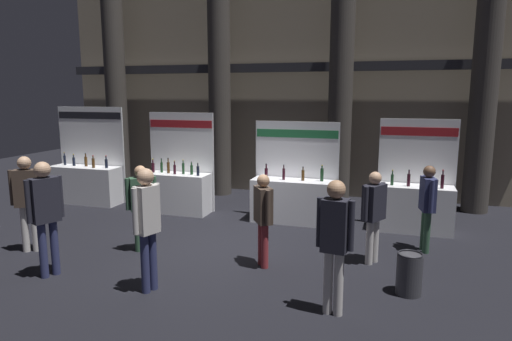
% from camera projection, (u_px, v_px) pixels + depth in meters
% --- Properties ---
extents(ground_plane, '(27.03, 27.03, 0.00)m').
position_uv_depth(ground_plane, '(224.00, 244.00, 8.71)').
color(ground_plane, black).
extents(hall_colonnade, '(13.51, 1.28, 6.49)m').
position_uv_depth(hall_colonnade, '(283.00, 83.00, 12.57)').
color(hall_colonnade, gray).
rests_on(hall_colonnade, ground_plane).
extents(exhibitor_booth_0, '(1.97, 0.66, 2.52)m').
position_uv_depth(exhibitor_booth_0, '(87.00, 180.00, 11.86)').
color(exhibitor_booth_0, white).
rests_on(exhibitor_booth_0, ground_plane).
extents(exhibitor_booth_1, '(1.69, 0.66, 2.41)m').
position_uv_depth(exhibitor_booth_1, '(177.00, 188.00, 10.93)').
color(exhibitor_booth_1, white).
rests_on(exhibitor_booth_1, ground_plane).
extents(exhibitor_booth_2, '(1.93, 0.66, 2.25)m').
position_uv_depth(exhibitor_booth_2, '(293.00, 197.00, 10.10)').
color(exhibitor_booth_2, white).
rests_on(exhibitor_booth_2, ground_plane).
extents(exhibitor_booth_3, '(1.58, 0.66, 2.35)m').
position_uv_depth(exhibitor_booth_3, '(415.00, 203.00, 9.44)').
color(exhibitor_booth_3, white).
rests_on(exhibitor_booth_3, ground_plane).
extents(trash_bin, '(0.37, 0.37, 0.62)m').
position_uv_depth(trash_bin, '(409.00, 274.00, 6.49)').
color(trash_bin, '#38383D').
rests_on(trash_bin, ground_plane).
extents(visitor_0, '(0.40, 0.47, 1.58)m').
position_uv_depth(visitor_0, '(263.00, 213.00, 7.44)').
color(visitor_0, maroon).
rests_on(visitor_0, ground_plane).
extents(visitor_1, '(0.28, 0.55, 1.61)m').
position_uv_depth(visitor_1, '(427.00, 201.00, 8.14)').
color(visitor_1, '#33563D').
rests_on(visitor_1, ground_plane).
extents(visitor_2, '(0.40, 0.52, 1.59)m').
position_uv_depth(visitor_2, '(374.00, 209.00, 7.58)').
color(visitor_2, silver).
rests_on(visitor_2, ground_plane).
extents(visitor_3, '(0.36, 0.53, 1.85)m').
position_uv_depth(visitor_3, '(45.00, 208.00, 7.00)').
color(visitor_3, navy).
rests_on(visitor_3, ground_plane).
extents(visitor_4, '(0.52, 0.38, 1.77)m').
position_uv_depth(visitor_4, '(27.00, 195.00, 8.12)').
color(visitor_4, silver).
rests_on(visitor_4, ground_plane).
extents(visitor_5, '(0.45, 0.42, 1.60)m').
position_uv_depth(visitor_5, '(142.00, 201.00, 8.18)').
color(visitor_5, '#33563D').
rests_on(visitor_5, ground_plane).
extents(visitor_6, '(0.30, 0.47, 1.84)m').
position_uv_depth(visitor_6, '(147.00, 220.00, 6.47)').
color(visitor_6, navy).
rests_on(visitor_6, ground_plane).
extents(visitor_7, '(0.49, 0.30, 1.81)m').
position_uv_depth(visitor_7, '(335.00, 235.00, 5.77)').
color(visitor_7, silver).
rests_on(visitor_7, ground_plane).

